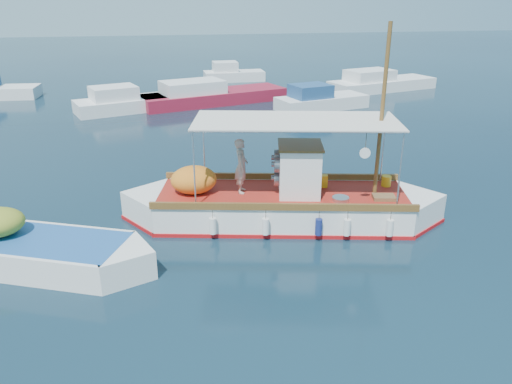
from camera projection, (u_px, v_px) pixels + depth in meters
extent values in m
plane|color=black|center=(283.00, 230.00, 15.65)|extent=(160.00, 160.00, 0.00)
cube|color=white|center=(282.00, 210.00, 16.19)|extent=(8.24, 4.21, 1.15)
cube|color=white|center=(162.00, 209.00, 16.28)|extent=(2.57, 2.57, 1.15)
cube|color=white|center=(404.00, 211.00, 16.10)|extent=(2.57, 2.57, 1.15)
cube|color=#B01114|center=(282.00, 219.00, 16.32)|extent=(8.36, 4.31, 0.19)
cube|color=maroon|center=(282.00, 194.00, 15.98)|extent=(8.19, 4.00, 0.06)
cube|color=brown|center=(281.00, 176.00, 17.16)|extent=(7.81, 1.77, 0.21)
cube|color=brown|center=(284.00, 207.00, 14.71)|extent=(7.81, 1.77, 0.21)
cube|color=white|center=(299.00, 170.00, 15.67)|extent=(1.52, 1.60, 1.57)
cube|color=brown|center=(300.00, 145.00, 15.37)|extent=(1.64, 1.72, 0.06)
cylinder|color=slate|center=(278.00, 164.00, 15.26)|extent=(0.34, 0.56, 0.52)
cylinder|color=slate|center=(278.00, 157.00, 15.88)|extent=(0.34, 0.56, 0.52)
cylinder|color=slate|center=(278.00, 178.00, 15.78)|extent=(0.34, 0.56, 0.52)
cylinder|color=brown|center=(382.00, 113.00, 14.94)|extent=(0.15, 0.15, 5.24)
cylinder|color=brown|center=(353.00, 127.00, 15.11)|extent=(1.86, 0.48, 0.08)
cylinder|color=silver|center=(204.00, 147.00, 16.67)|extent=(0.05, 0.05, 2.36)
cylinder|color=silver|center=(194.00, 170.00, 14.53)|extent=(0.05, 0.05, 2.36)
cylinder|color=silver|center=(383.00, 148.00, 16.53)|extent=(0.05, 0.05, 2.36)
cylinder|color=silver|center=(400.00, 171.00, 14.39)|extent=(0.05, 0.05, 2.36)
cube|color=beige|center=(296.00, 121.00, 15.08)|extent=(6.58, 3.75, 0.04)
ellipsoid|color=orange|center=(194.00, 180.00, 15.87)|extent=(1.70, 1.53, 0.88)
cube|color=orange|center=(323.00, 181.00, 16.40)|extent=(0.30, 0.24, 0.42)
cylinder|color=orange|center=(386.00, 181.00, 16.51)|extent=(0.37, 0.37, 0.36)
cube|color=brown|center=(384.00, 197.00, 15.49)|extent=(0.77, 0.60, 0.13)
cylinder|color=#B2B2B2|center=(341.00, 199.00, 15.38)|extent=(0.62, 0.62, 0.13)
cylinder|color=white|center=(365.00, 153.00, 14.27)|extent=(0.31, 0.10, 0.31)
cylinder|color=white|center=(213.00, 226.00, 14.83)|extent=(0.25, 0.25, 0.50)
cylinder|color=navy|center=(319.00, 227.00, 14.76)|extent=(0.25, 0.25, 0.50)
cylinder|color=white|center=(390.00, 228.00, 14.72)|extent=(0.25, 0.25, 0.50)
imported|color=#B1A393|center=(241.00, 166.00, 15.74)|extent=(0.53, 0.71, 1.76)
cube|color=white|center=(31.00, 255.00, 13.55)|extent=(5.64, 3.93, 1.03)
cube|color=white|center=(121.00, 265.00, 13.04)|extent=(1.89, 1.89, 1.03)
cube|color=#205396|center=(28.00, 239.00, 13.37)|extent=(5.55, 3.72, 0.06)
cube|color=silver|center=(131.00, 106.00, 31.48)|extent=(7.14, 4.47, 1.00)
cube|color=silver|center=(114.00, 93.00, 30.69)|extent=(3.21, 2.81, 0.80)
cube|color=maroon|center=(214.00, 99.00, 33.62)|extent=(10.26, 5.65, 1.00)
cube|color=silver|center=(193.00, 87.00, 32.64)|extent=(4.48, 3.46, 0.80)
cube|color=silver|center=(322.00, 104.00, 32.00)|extent=(6.24, 3.67, 1.00)
cube|color=navy|center=(310.00, 91.00, 31.31)|extent=(2.76, 2.42, 0.80)
cube|color=silver|center=(382.00, 86.00, 38.18)|extent=(8.95, 4.88, 1.00)
cube|color=silver|center=(370.00, 75.00, 37.30)|extent=(3.91, 3.08, 0.80)
cube|color=silver|center=(234.00, 77.00, 42.20)|extent=(5.04, 2.09, 1.00)
cube|color=silver|center=(225.00, 67.00, 41.72)|extent=(2.03, 1.74, 0.80)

